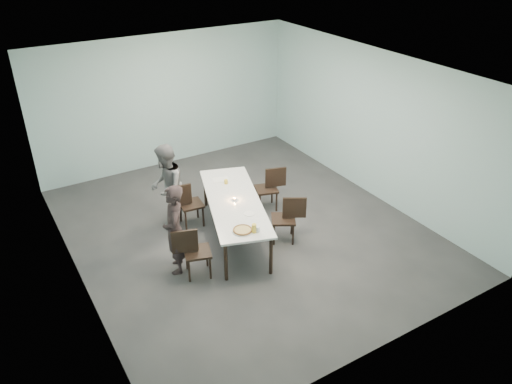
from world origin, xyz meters
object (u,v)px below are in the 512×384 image
table (234,203)px  chair_near_right (288,216)px  water_tumbler (257,229)px  chair_far_left (187,202)px  diner_far (167,187)px  tealight (234,199)px  chair_near_left (192,249)px  chair_far_right (270,185)px  amber_tumbler (226,182)px  side_plate (249,214)px  pizza (243,230)px  beer_glass (254,228)px  diner_near (175,230)px

table → chair_near_right: size_ratio=3.16×
water_tumbler → chair_far_left: bearing=102.7°
chair_far_left → diner_far: bearing=153.8°
diner_far → tealight: size_ratio=29.03×
table → chair_near_left: size_ratio=3.16×
table → water_tumbler: bearing=-98.7°
table → chair_far_right: (1.10, 0.53, -0.19)m
amber_tumbler → side_plate: bearing=-98.8°
table → water_tumbler: water_tumbler is taller
amber_tumbler → table: bearing=-105.5°
chair_near_left → amber_tumbler: (1.30, 1.28, 0.29)m
chair_near_left → tealight: size_ratio=15.54×
chair_far_left → water_tumbler: (0.42, -1.85, 0.29)m
chair_near_right → diner_far: (-1.63, 1.57, 0.31)m
table → side_plate: (-0.00, -0.53, 0.06)m
pizza → water_tumbler: bearing=-32.4°
water_tumbler → beer_glass: bearing=177.6°
chair_far_left → chair_near_right: bearing=-39.3°
chair_far_right → water_tumbler: chair_far_right is taller
side_plate → amber_tumbler: size_ratio=2.25×
chair_near_left → beer_glass: beer_glass is taller
diner_far → amber_tumbler: (1.05, -0.34, -0.02)m
chair_near_left → diner_near: diner_near is taller
chair_far_left → pizza: 1.76m
chair_near_left → amber_tumbler: size_ratio=10.88×
pizza → side_plate: (0.36, 0.40, -0.01)m
pizza → table: bearing=68.8°
chair_near_left → diner_far: (0.25, 1.62, 0.31)m
pizza → chair_near_right: bearing=16.9°
chair_near_left → chair_far_left: bearing=86.5°
chair_near_right → beer_glass: 1.13m
chair_far_left → amber_tumbler: chair_far_left is taller
chair_far_right → diner_far: diner_far is taller
chair_far_left → diner_near: diner_near is taller
amber_tumbler → chair_far_left: bearing=168.4°
chair_near_right → side_plate: bearing=26.0°
diner_near → table: bearing=126.8°
diner_near → pizza: diner_near is taller
pizza → tealight: tealight is taller
table → amber_tumbler: 0.67m
pizza → tealight: 1.01m
chair_near_left → chair_far_left: (0.55, 1.43, 0.00)m
table → pizza: 1.00m
chair_far_left → side_plate: bearing=-59.8°
chair_far_right → beer_glass: beer_glass is taller
chair_near_left → beer_glass: 1.05m
side_plate → chair_near_right: bearing=-4.5°
amber_tumbler → chair_far_right: bearing=-6.3°
diner_far → pizza: bearing=44.2°
pizza → amber_tumbler: amber_tumbler is taller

